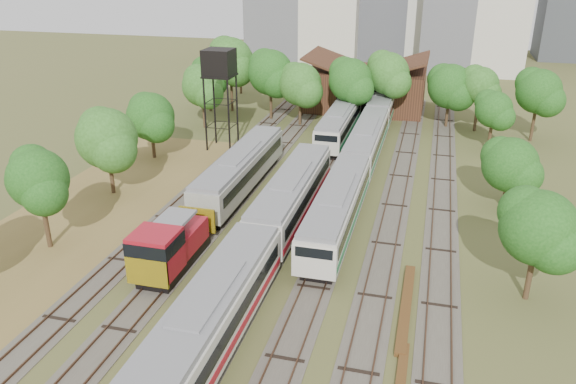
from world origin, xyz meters
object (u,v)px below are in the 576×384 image
(railcar_red_set, at_px, (259,246))
(water_tower, at_px, (219,65))
(shunter_locomotive, at_px, (168,248))
(railcar_green_set, at_px, (367,142))

(railcar_red_set, xyz_separation_m, water_tower, (-12.14, 24.75, 7.20))
(shunter_locomotive, bearing_deg, railcar_red_set, 13.94)
(shunter_locomotive, height_order, water_tower, water_tower)
(railcar_red_set, distance_m, railcar_green_set, 25.19)
(railcar_red_set, height_order, railcar_green_set, railcar_red_set)
(railcar_green_set, bearing_deg, shunter_locomotive, -110.77)
(railcar_red_set, relative_size, water_tower, 3.16)
(shunter_locomotive, distance_m, water_tower, 27.94)
(railcar_red_set, xyz_separation_m, railcar_green_set, (4.00, 24.87, -0.10))
(railcar_green_set, bearing_deg, water_tower, -179.56)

